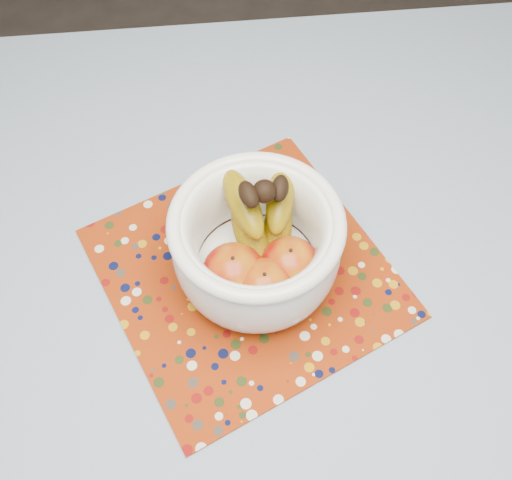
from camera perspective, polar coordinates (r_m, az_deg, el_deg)
The scene contains 4 objects.
table at distance 0.93m, azimuth -0.53°, elevation -10.44°, with size 1.20×1.20×0.75m.
tablecloth at distance 0.86m, azimuth -0.58°, elevation -8.43°, with size 1.32×1.32×0.01m, color #6281A4.
placemat at distance 0.89m, azimuth -0.97°, elevation -3.10°, with size 0.39×0.39×0.00m, color maroon.
fruit_bowl at distance 0.82m, azimuth 0.31°, elevation -0.23°, with size 0.23×0.23×0.18m.
Camera 1 is at (-0.03, -0.34, 1.54)m, focal length 42.00 mm.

